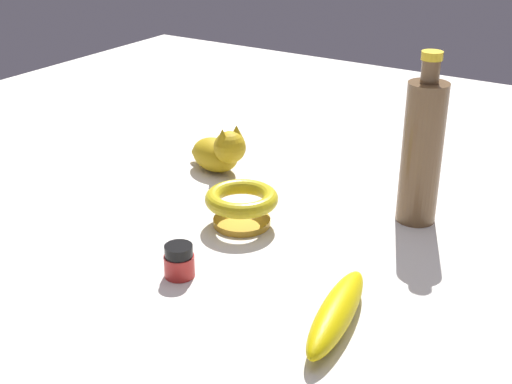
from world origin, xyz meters
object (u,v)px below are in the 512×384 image
Objects in this scene: cat_figurine at (220,151)px; bottle_tall at (422,150)px; bowl at (242,203)px; nail_polish_jar at (179,261)px; banana at (337,312)px.

bottle_tall reaches higher than cat_figurine.
nail_polish_jar is at bearing -85.74° from bowl.
nail_polish_jar is 0.17× the size of bottle_tall.
bowl is 0.28m from bottle_tall.
cat_figurine reaches higher than nail_polish_jar.
bowl reaches higher than nail_polish_jar.
cat_figurine is 0.72× the size of banana.
banana is 0.33m from bottle_tall.
cat_figurine is 0.52× the size of bottle_tall.
bottle_tall is at bearing 58.05° from nail_polish_jar.
bowl is 2.45× the size of nail_polish_jar.
cat_figurine is at bearing 116.61° from nail_polish_jar.
nail_polish_jar is (0.01, -0.17, -0.01)m from bowl.
nail_polish_jar is 0.23m from banana.
bottle_tall is at bearing 1.45° from cat_figurine.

